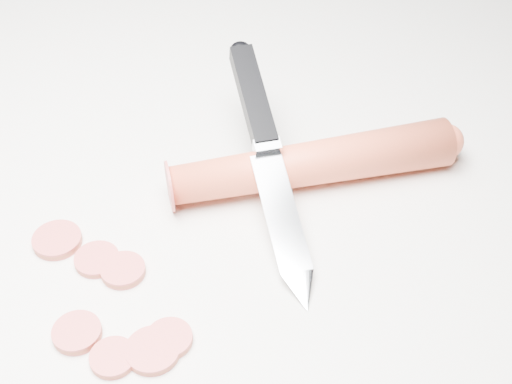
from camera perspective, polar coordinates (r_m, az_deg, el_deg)
The scene contains 10 objects.
ground at distance 0.54m, azimuth -7.35°, elevation -3.38°, with size 2.40×2.40×0.00m, color silver.
carrot at distance 0.56m, azimuth 4.52°, elevation 2.32°, with size 0.03×0.03×0.23m, color #DB4627.
carrot_slice_0 at distance 0.52m, azimuth -10.59°, elevation -6.17°, with size 0.03×0.03×0.01m, color #C4413E.
carrot_slice_1 at distance 0.55m, azimuth -15.63°, elevation -3.72°, with size 0.04×0.04×0.01m, color #C4413E.
carrot_slice_2 at distance 0.47m, azimuth -8.27°, elevation -12.44°, with size 0.04×0.04×0.01m, color #C4413E.
carrot_slice_3 at distance 0.49m, azimuth -14.13°, elevation -10.85°, with size 0.03×0.03×0.01m, color #C4413E.
carrot_slice_4 at distance 0.47m, azimuth -11.37°, elevation -12.87°, with size 0.03×0.03×0.01m, color #C4413E.
carrot_slice_5 at distance 0.53m, azimuth -12.61°, elevation -5.29°, with size 0.03×0.03×0.01m, color #C4413E.
carrot_slice_6 at distance 0.48m, azimuth -6.96°, elevation -11.56°, with size 0.03×0.03×0.01m, color #C4413E.
kitchen_knife at distance 0.53m, azimuth 1.22°, elevation 2.58°, with size 0.18×0.17×0.08m, color silver, non-canonical shape.
Camera 1 is at (0.26, -0.26, 0.39)m, focal length 50.00 mm.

